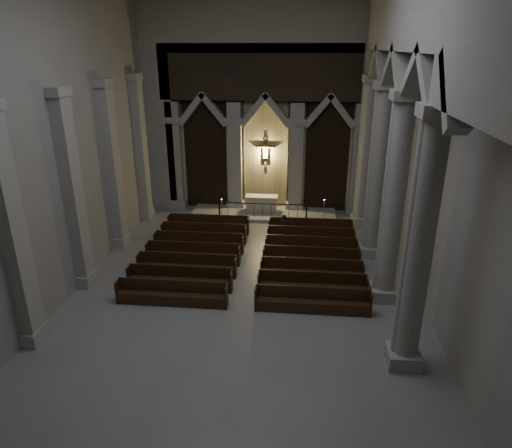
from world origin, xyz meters
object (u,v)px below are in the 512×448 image
at_px(worshipper, 284,227).
at_px(candle_stand_left, 222,214).
at_px(altar, 262,204).
at_px(pews, 251,259).
at_px(altar_rail, 263,208).
at_px(candle_stand_right, 323,215).

bearing_deg(worshipper, candle_stand_left, 152.64).
xyz_separation_m(altar, worshipper, (1.49, -3.61, 0.01)).
bearing_deg(altar, pews, -88.85).
bearing_deg(worshipper, altar_rail, 123.28).
relative_size(altar, pews, 0.19).
xyz_separation_m(candle_stand_left, pews, (2.34, -5.71, -0.02)).
height_order(altar_rail, candle_stand_left, candle_stand_left).
xyz_separation_m(altar_rail, candle_stand_left, (-2.34, -0.20, -0.33)).
distance_m(altar_rail, worshipper, 2.98).
bearing_deg(pews, altar, 91.15).
height_order(altar, worshipper, worshipper).
bearing_deg(pews, candle_stand_left, 112.24).
height_order(candle_stand_left, candle_stand_right, candle_stand_right).
height_order(pews, worshipper, worshipper).
distance_m(altar, candle_stand_left, 2.50).
height_order(altar, candle_stand_left, candle_stand_left).
bearing_deg(pews, worshipper, 67.46).
relative_size(pews, worshipper, 7.55).
xyz_separation_m(candle_stand_left, worshipper, (3.68, -2.46, 0.31)).
xyz_separation_m(altar_rail, pews, (-0.00, -5.91, -0.35)).
bearing_deg(candle_stand_left, pews, -67.76).
relative_size(candle_stand_right, worshipper, 1.02).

